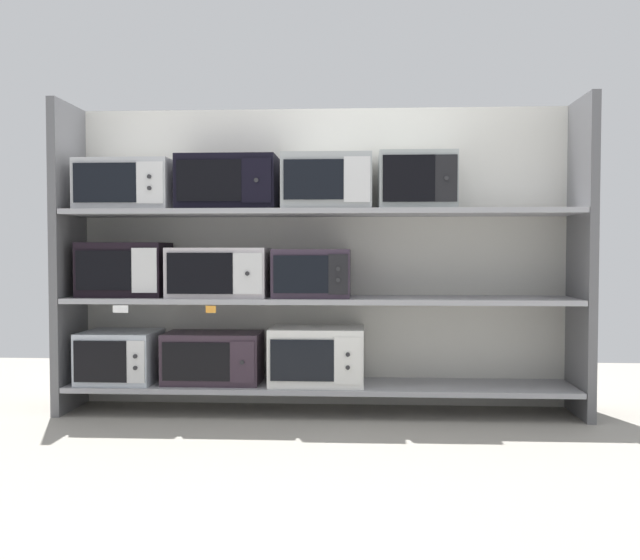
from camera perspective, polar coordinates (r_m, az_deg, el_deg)
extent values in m
cube|color=gray|center=(3.37, -1.00, -14.15)|extent=(6.93, 6.00, 0.02)
cube|color=beige|center=(4.48, 0.18, 1.78)|extent=(3.13, 0.04, 1.81)
cube|color=#5B5B5E|center=(4.57, -19.05, 1.66)|extent=(0.05, 0.46, 1.81)
cube|color=#5B5B5E|center=(4.41, 19.78, 1.63)|extent=(0.05, 0.46, 1.81)
cube|color=#99999E|center=(4.31, 0.00, -8.29)|extent=(2.93, 0.46, 0.03)
cube|color=#B0B9C3|center=(4.50, -15.33, -5.78)|extent=(0.43, 0.40, 0.30)
cube|color=black|center=(4.33, -16.80, -6.13)|extent=(0.30, 0.01, 0.24)
cube|color=silver|center=(4.26, -14.21, -6.22)|extent=(0.10, 0.01, 0.24)
cylinder|color=#262628|center=(4.26, -14.24, -6.68)|extent=(0.02, 0.01, 0.02)
cylinder|color=#262628|center=(4.25, -14.25, -5.80)|extent=(0.02, 0.01, 0.02)
cube|color=#342631|center=(4.36, -8.34, -6.01)|extent=(0.56, 0.33, 0.30)
cube|color=black|center=(4.21, -9.67, -6.32)|extent=(0.39, 0.01, 0.22)
cube|color=#342631|center=(4.16, -6.10, -6.40)|extent=(0.14, 0.01, 0.24)
cylinder|color=#262628|center=(4.15, -6.12, -6.42)|extent=(0.02, 0.01, 0.02)
cube|color=silver|center=(4.28, -0.23, -5.91)|extent=(0.54, 0.39, 0.33)
cube|color=black|center=(4.09, -1.41, -6.30)|extent=(0.36, 0.01, 0.23)
cube|color=silver|center=(4.07, 2.19, -6.33)|extent=(0.15, 0.01, 0.26)
cylinder|color=#262628|center=(4.07, 2.19, -6.85)|extent=(0.02, 0.01, 0.02)
cylinder|color=#262628|center=(4.06, 2.19, -5.84)|extent=(0.02, 0.01, 0.02)
cube|color=#99999E|center=(4.24, 0.00, -1.55)|extent=(2.93, 0.46, 0.03)
cube|color=black|center=(4.45, -15.01, 0.79)|extent=(0.50, 0.32, 0.32)
cube|color=black|center=(4.31, -16.55, 0.73)|extent=(0.32, 0.01, 0.22)
cube|color=silver|center=(4.24, -13.58, 0.74)|extent=(0.14, 0.01, 0.25)
cube|color=#BCB4B9|center=(4.31, -7.81, 0.60)|extent=(0.57, 0.39, 0.29)
cube|color=black|center=(4.13, -9.37, 0.52)|extent=(0.37, 0.01, 0.23)
cube|color=silver|center=(4.08, -5.69, 0.51)|extent=(0.16, 0.01, 0.23)
cylinder|color=#262628|center=(4.07, -5.70, 0.51)|extent=(0.02, 0.01, 0.02)
cube|color=#332836|center=(4.24, -0.62, 0.53)|extent=(0.44, 0.39, 0.28)
cube|color=black|center=(4.04, -1.51, 0.45)|extent=(0.31, 0.01, 0.21)
cube|color=black|center=(4.03, 1.43, 0.44)|extent=(0.11, 0.01, 0.22)
cylinder|color=#262628|center=(4.02, 1.42, 0.00)|extent=(0.02, 0.01, 0.02)
cylinder|color=#262628|center=(4.02, 1.42, 0.88)|extent=(0.02, 0.01, 0.02)
cube|color=white|center=(4.23, -15.32, -2.20)|extent=(0.09, 0.00, 0.04)
cube|color=orange|center=(4.09, -8.53, -2.28)|extent=(0.06, 0.00, 0.04)
cube|color=#99999E|center=(4.24, 0.00, 5.30)|extent=(2.93, 0.46, 0.03)
cube|color=#B0B2B5|center=(4.46, -14.78, 7.14)|extent=(0.54, 0.37, 0.29)
cube|color=black|center=(4.30, -16.48, 7.31)|extent=(0.36, 0.01, 0.22)
cube|color=silver|center=(4.22, -13.17, 7.44)|extent=(0.15, 0.01, 0.23)
cylinder|color=#262628|center=(4.21, -13.20, 7.01)|extent=(0.02, 0.01, 0.02)
cylinder|color=#262628|center=(4.22, -13.21, 7.88)|extent=(0.02, 0.01, 0.02)
cube|color=black|center=(4.31, -7.16, 7.50)|extent=(0.57, 0.35, 0.31)
cube|color=black|center=(4.15, -8.67, 7.70)|extent=(0.37, 0.01, 0.23)
cube|color=black|center=(4.11, -4.99, 7.77)|extent=(0.17, 0.01, 0.25)
cylinder|color=#262628|center=(4.10, -5.01, 7.79)|extent=(0.02, 0.01, 0.02)
cube|color=#9DA2A2|center=(4.25, 0.60, 7.60)|extent=(0.51, 0.42, 0.31)
cube|color=black|center=(4.04, -0.51, 7.87)|extent=(0.33, 0.01, 0.22)
cube|color=silver|center=(4.03, 2.91, 7.88)|extent=(0.15, 0.01, 0.25)
cube|color=#9EA4A3|center=(4.26, 7.55, 7.63)|extent=(0.43, 0.38, 0.32)
cube|color=black|center=(4.06, 6.96, 7.90)|extent=(0.29, 0.01, 0.26)
cube|color=black|center=(4.07, 9.84, 7.85)|extent=(0.12, 0.01, 0.26)
cylinder|color=#262628|center=(4.07, 9.86, 7.86)|extent=(0.02, 0.01, 0.02)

